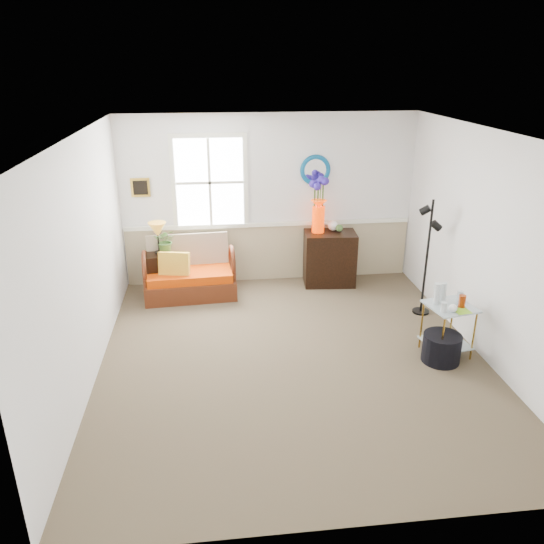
{
  "coord_description": "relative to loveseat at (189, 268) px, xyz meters",
  "views": [
    {
      "loc": [
        -0.88,
        -5.42,
        3.3
      ],
      "look_at": [
        -0.23,
        0.21,
        1.03
      ],
      "focal_mm": 35.0,
      "sensor_mm": 36.0,
      "label": 1
    }
  ],
  "objects": [
    {
      "name": "picture",
      "position": [
        -0.67,
        0.5,
        1.12
      ],
      "size": [
        0.28,
        0.03,
        0.28
      ],
      "primitive_type": "cube",
      "color": "gold",
      "rests_on": "walls"
    },
    {
      "name": "ottoman",
      "position": [
        2.97,
        -2.25,
        -0.26
      ],
      "size": [
        0.55,
        0.55,
        0.34
      ],
      "primitive_type": "cylinder",
      "rotation": [
        0.0,
        0.0,
        0.3
      ],
      "color": "black",
      "rests_on": "floor"
    },
    {
      "name": "mirror",
      "position": [
        1.95,
        0.5,
        1.32
      ],
      "size": [
        0.47,
        0.07,
        0.47
      ],
      "primitive_type": "torus",
      "rotation": [
        1.57,
        0.0,
        0.0
      ],
      "color": "#0D769F",
      "rests_on": "walls"
    },
    {
      "name": "ceiling",
      "position": [
        1.25,
        -1.98,
        2.17
      ],
      "size": [
        4.5,
        5.0,
        0.01
      ],
      "primitive_type": "cube",
      "color": "white",
      "rests_on": "walls"
    },
    {
      "name": "floor_lamp",
      "position": [
        3.23,
        -0.97,
        0.38
      ],
      "size": [
        0.31,
        0.31,
        1.62
      ],
      "primitive_type": null,
      "rotation": [
        0.0,
        0.0,
        -0.41
      ],
      "color": "black",
      "rests_on": "floor"
    },
    {
      "name": "flower_vase",
      "position": [
        1.98,
        0.27,
        0.82
      ],
      "size": [
        0.26,
        0.26,
        0.84
      ],
      "primitive_type": null,
      "rotation": [
        0.0,
        0.0,
        -0.04
      ],
      "color": "#F93400",
      "rests_on": "cabinet"
    },
    {
      "name": "tabletop_items",
      "position": [
        3.08,
        -2.11,
        0.33
      ],
      "size": [
        0.48,
        0.48,
        0.26
      ],
      "primitive_type": null,
      "rotation": [
        0.0,
        0.0,
        0.14
      ],
      "color": "silver",
      "rests_on": "side_table"
    },
    {
      "name": "window",
      "position": [
        0.35,
        0.49,
        1.17
      ],
      "size": [
        1.14,
        0.06,
        1.44
      ],
      "primitive_type": null,
      "color": "white",
      "rests_on": "walls"
    },
    {
      "name": "walls",
      "position": [
        1.25,
        -1.98,
        0.87
      ],
      "size": [
        4.51,
        5.01,
        2.6
      ],
      "color": "white",
      "rests_on": "floor"
    },
    {
      "name": "chair_rail",
      "position": [
        1.25,
        0.49,
        0.49
      ],
      "size": [
        4.46,
        0.04,
        0.06
      ],
      "primitive_type": "cube",
      "color": "white",
      "rests_on": "walls"
    },
    {
      "name": "floor",
      "position": [
        1.25,
        -1.98,
        -0.43
      ],
      "size": [
        4.5,
        5.0,
        0.01
      ],
      "primitive_type": "cube",
      "color": "brown",
      "rests_on": "ground"
    },
    {
      "name": "loveseat",
      "position": [
        0.0,
        0.0,
        0.0
      ],
      "size": [
        1.37,
        0.84,
        0.87
      ],
      "primitive_type": null,
      "rotation": [
        0.0,
        0.0,
        0.07
      ],
      "color": "maroon",
      "rests_on": "floor"
    },
    {
      "name": "cabinet",
      "position": [
        2.17,
        0.21,
        -0.01
      ],
      "size": [
        0.82,
        0.56,
        0.84
      ],
      "primitive_type": null,
      "rotation": [
        0.0,
        0.0,
        -0.07
      ],
      "color": "black",
      "rests_on": "floor"
    },
    {
      "name": "wainscot",
      "position": [
        1.25,
        0.5,
        0.02
      ],
      "size": [
        4.46,
        0.02,
        0.9
      ],
      "primitive_type": "cube",
      "color": "tan",
      "rests_on": "walls"
    },
    {
      "name": "potted_plant",
      "position": [
        -0.33,
        0.15,
        0.35
      ],
      "size": [
        0.34,
        0.38,
        0.28
      ],
      "primitive_type": "imported",
      "rotation": [
        0.0,
        0.0,
        -0.04
      ],
      "color": "#416A2F",
      "rests_on": "lamp_stand"
    },
    {
      "name": "throw_pillow",
      "position": [
        -0.21,
        -0.13,
        0.07
      ],
      "size": [
        0.46,
        0.19,
        0.44
      ],
      "primitive_type": null,
      "rotation": [
        0.0,
        0.0,
        -0.19
      ],
      "color": "#BE6B06",
      "rests_on": "loveseat"
    },
    {
      "name": "side_table",
      "position": [
        3.09,
        -2.09,
        -0.11
      ],
      "size": [
        0.59,
        0.59,
        0.64
      ],
      "primitive_type": null,
      "rotation": [
        0.0,
        0.0,
        0.19
      ],
      "color": "olive",
      "rests_on": "floor"
    },
    {
      "name": "lamp_stand",
      "position": [
        -0.47,
        0.11,
        -0.11
      ],
      "size": [
        0.43,
        0.43,
        0.64
      ],
      "primitive_type": null,
      "rotation": [
        0.0,
        0.0,
        0.22
      ],
      "color": "black",
      "rests_on": "floor"
    },
    {
      "name": "table_lamp",
      "position": [
        -0.43,
        0.1,
        0.45
      ],
      "size": [
        0.28,
        0.28,
        0.48
      ],
      "primitive_type": null,
      "rotation": [
        0.0,
        0.0,
        -0.07
      ],
      "color": "gold",
      "rests_on": "lamp_stand"
    }
  ]
}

